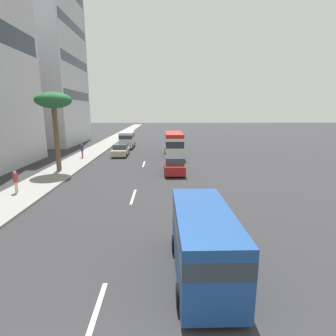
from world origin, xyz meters
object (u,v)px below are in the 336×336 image
(car_third, at_px, (174,165))
(palm_tree, at_px, (54,103))
(pedestrian_near_lamp, at_px, (82,150))
(pedestrian_mid_block, at_px, (16,181))
(car_fifth, at_px, (121,150))
(minibus_second, at_px, (174,143))
(van_fourth, at_px, (127,139))
(van_lead, at_px, (203,239))

(car_third, distance_m, palm_tree, 12.65)
(pedestrian_near_lamp, xyz_separation_m, pedestrian_mid_block, (-14.36, 0.53, -0.12))
(car_third, distance_m, car_fifth, 12.25)
(car_third, bearing_deg, minibus_second, -2.31)
(car_fifth, xyz_separation_m, pedestrian_mid_block, (-16.53, 4.93, 0.27))
(car_fifth, bearing_deg, pedestrian_mid_block, -16.60)
(car_fifth, height_order, pedestrian_mid_block, pedestrian_mid_block)
(minibus_second, height_order, car_third, minibus_second)
(car_third, bearing_deg, pedestrian_mid_block, 118.31)
(car_fifth, height_order, pedestrian_near_lamp, pedestrian_near_lamp)
(pedestrian_near_lamp, bearing_deg, minibus_second, 48.71)
(minibus_second, distance_m, palm_tree, 15.29)
(car_third, bearing_deg, palm_tree, 84.58)
(minibus_second, xyz_separation_m, van_fourth, (8.67, 7.08, -0.25))
(minibus_second, relative_size, pedestrian_mid_block, 4.38)
(palm_tree, bearing_deg, pedestrian_mid_block, 177.62)
(car_third, relative_size, pedestrian_mid_block, 2.60)
(van_fourth, height_order, pedestrian_mid_block, van_fourth)
(van_lead, distance_m, pedestrian_mid_block, 15.27)
(van_lead, xyz_separation_m, car_third, (15.95, 0.23, -0.62))
(van_lead, distance_m, car_third, 15.96)
(car_third, height_order, van_fourth, van_fourth)
(minibus_second, height_order, van_fourth, minibus_second)
(car_third, xyz_separation_m, pedestrian_near_lamp, (8.15, 10.98, 0.34))
(pedestrian_near_lamp, bearing_deg, pedestrian_mid_block, -51.42)
(van_lead, bearing_deg, pedestrian_mid_block, 50.31)
(car_third, xyz_separation_m, pedestrian_mid_block, (-6.20, 11.51, 0.22))
(palm_tree, bearing_deg, car_fifth, -26.52)
(minibus_second, xyz_separation_m, palm_tree, (-8.69, 11.60, 4.85))
(van_lead, relative_size, palm_tree, 0.73)
(pedestrian_near_lamp, bearing_deg, car_fifth, 67.06)
(car_third, bearing_deg, van_fourth, 19.96)
(car_third, height_order, pedestrian_near_lamp, pedestrian_near_lamp)
(van_fourth, xyz_separation_m, pedestrian_near_lamp, (-10.27, 4.29, -0.33))
(minibus_second, distance_m, car_third, 9.80)
(van_lead, relative_size, car_third, 1.32)
(van_fourth, bearing_deg, palm_tree, -14.60)
(van_lead, height_order, palm_tree, palm_tree)
(minibus_second, height_order, car_fifth, minibus_second)
(minibus_second, height_order, palm_tree, palm_tree)
(minibus_second, bearing_deg, pedestrian_near_lamp, 98.01)
(car_third, height_order, car_fifth, car_third)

